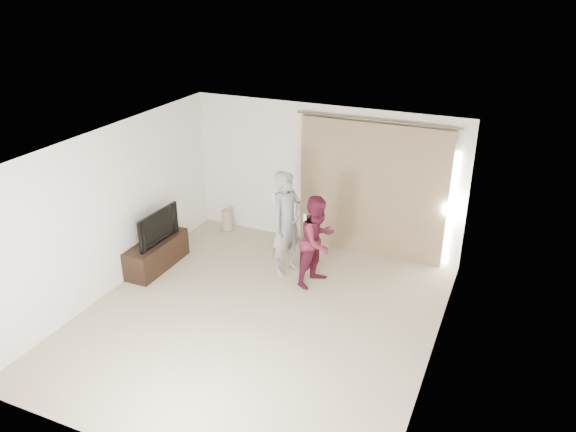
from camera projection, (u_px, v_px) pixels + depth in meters
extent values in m
plane|color=tan|center=(257.00, 319.00, 8.26)|extent=(5.50, 5.50, 0.00)
cube|color=white|center=(324.00, 177.00, 10.03)|extent=(5.00, 0.04, 2.60)
cube|color=white|center=(110.00, 211.00, 8.64)|extent=(0.04, 5.50, 2.60)
cube|color=white|center=(128.00, 207.00, 9.01)|extent=(0.02, 0.08, 0.12)
cube|color=white|center=(79.00, 295.00, 8.30)|extent=(0.02, 0.08, 0.12)
cube|color=silver|center=(253.00, 149.00, 7.20)|extent=(5.00, 5.50, 0.01)
cube|color=#94805A|center=(372.00, 191.00, 9.68)|extent=(2.60, 0.10, 2.40)
cylinder|color=brown|center=(376.00, 120.00, 9.18)|extent=(2.80, 0.03, 0.03)
cube|color=white|center=(451.00, 210.00, 9.28)|extent=(0.08, 0.04, 2.00)
cube|color=black|center=(157.00, 254.00, 9.59)|extent=(0.45, 1.29, 0.50)
imported|color=black|center=(154.00, 226.00, 9.37)|extent=(0.17, 0.99, 0.57)
cylinder|color=tan|center=(227.00, 231.00, 10.93)|extent=(0.34, 0.34, 0.06)
cylinder|color=tan|center=(227.00, 220.00, 10.84)|extent=(0.19, 0.19, 0.40)
imported|color=gray|center=(287.00, 223.00, 9.19)|extent=(0.62, 0.76, 1.79)
cube|color=white|center=(274.00, 197.00, 8.98)|extent=(0.04, 0.04, 0.14)
cube|color=white|center=(280.00, 199.00, 9.21)|extent=(0.05, 0.05, 0.09)
imported|color=#571629|center=(318.00, 241.00, 8.91)|extent=(0.77, 0.88, 1.52)
cube|color=white|center=(305.00, 218.00, 8.73)|extent=(0.04, 0.04, 0.14)
cube|color=white|center=(310.00, 219.00, 8.95)|extent=(0.05, 0.05, 0.09)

